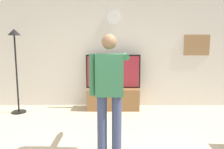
% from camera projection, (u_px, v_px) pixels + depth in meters
% --- Properties ---
extents(back_wall, '(6.40, 0.10, 2.70)m').
position_uv_depth(back_wall, '(111.00, 53.00, 5.48)').
color(back_wall, silver).
rests_on(back_wall, ground_plane).
extents(tv_stand, '(1.24, 0.51, 0.51)m').
position_uv_depth(tv_stand, '(112.00, 99.00, 5.29)').
color(tv_stand, olive).
rests_on(tv_stand, ground_plane).
extents(television, '(1.31, 0.07, 0.81)m').
position_uv_depth(television, '(112.00, 71.00, 5.24)').
color(television, black).
rests_on(television, tv_stand).
extents(wall_clock, '(0.32, 0.03, 0.32)m').
position_uv_depth(wall_clock, '(112.00, 17.00, 5.30)').
color(wall_clock, white).
extents(framed_picture, '(0.64, 0.04, 0.51)m').
position_uv_depth(framed_picture, '(196.00, 45.00, 5.41)').
color(framed_picture, '#997047').
extents(floor_lamp, '(0.32, 0.32, 1.91)m').
position_uv_depth(floor_lamp, '(14.00, 54.00, 4.83)').
color(floor_lamp, black).
rests_on(floor_lamp, ground_plane).
extents(person_standing_nearer_lamp, '(0.56, 0.78, 1.72)m').
position_uv_depth(person_standing_nearer_lamp, '(108.00, 88.00, 3.06)').
color(person_standing_nearer_lamp, '#384266').
rests_on(person_standing_nearer_lamp, ground_plane).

